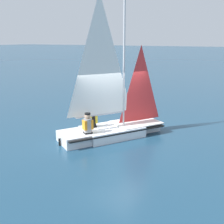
% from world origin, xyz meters
% --- Properties ---
extents(ground_plane, '(260.00, 260.00, 0.00)m').
position_xyz_m(ground_plane, '(0.00, 0.00, 0.00)').
color(ground_plane, navy).
extents(sailboat_main, '(4.18, 3.48, 5.47)m').
position_xyz_m(sailboat_main, '(0.02, -0.01, 0.77)').
color(sailboat_main, silver).
rests_on(sailboat_main, ground_plane).
extents(sailor_helm, '(0.43, 0.42, 1.16)m').
position_xyz_m(sailor_helm, '(0.38, -0.67, 0.63)').
color(sailor_helm, black).
rests_on(sailor_helm, ground_plane).
extents(sailor_crew, '(0.43, 0.42, 1.16)m').
position_xyz_m(sailor_crew, '(1.11, -0.41, 0.63)').
color(sailor_crew, black).
rests_on(sailor_crew, ground_plane).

